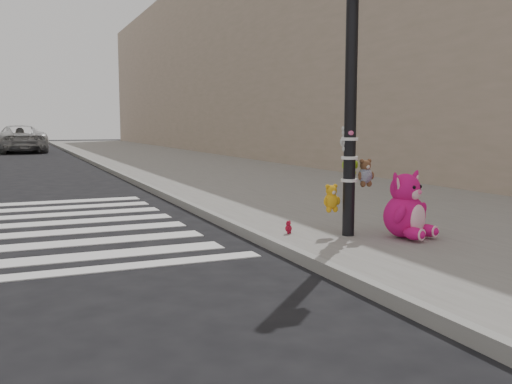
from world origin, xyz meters
name	(u,v)px	position (x,y,z in m)	size (l,w,h in m)	color
ground	(207,309)	(0.00, 0.00, 0.00)	(120.00, 120.00, 0.00)	black
sidewalk_near	(264,180)	(5.00, 10.00, 0.07)	(7.00, 80.00, 0.14)	slate
curb_edge	(142,185)	(1.55, 10.00, 0.07)	(0.12, 80.00, 0.15)	gray
bld_near	(284,53)	(10.50, 20.00, 5.00)	(5.00, 60.00, 10.00)	tan
signal_pole	(350,112)	(2.61, 1.82, 1.79)	(0.68, 0.49, 4.00)	black
pink_bunny	(406,210)	(3.21, 1.35, 0.51)	(0.73, 0.80, 0.91)	#D71272
red_teddy	(288,227)	(1.91, 2.23, 0.23)	(0.12, 0.09, 0.18)	#A71029
car_white_near	(19,139)	(-1.07, 31.77, 0.79)	(2.63, 5.69, 1.58)	silver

